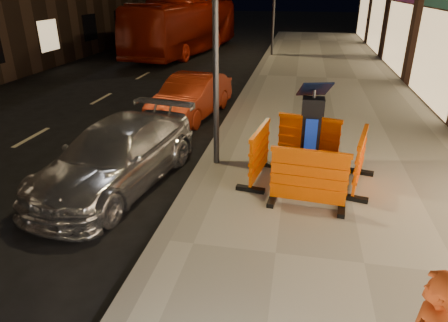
% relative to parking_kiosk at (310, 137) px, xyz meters
% --- Properties ---
extents(ground_plane, '(120.00, 120.00, 0.00)m').
position_rel_parking_kiosk_xyz_m(ground_plane, '(-2.19, -2.41, -1.10)').
color(ground_plane, black).
rests_on(ground_plane, ground).
extents(sidewalk, '(6.00, 60.00, 0.15)m').
position_rel_parking_kiosk_xyz_m(sidewalk, '(0.81, -2.41, -1.02)').
color(sidewalk, gray).
rests_on(sidewalk, ground).
extents(kerb, '(0.30, 60.00, 0.15)m').
position_rel_parking_kiosk_xyz_m(kerb, '(-2.19, -2.41, -1.02)').
color(kerb, slate).
rests_on(kerb, ground).
extents(parking_kiosk, '(0.70, 0.70, 1.90)m').
position_rel_parking_kiosk_xyz_m(parking_kiosk, '(0.00, 0.00, 0.00)').
color(parking_kiosk, black).
rests_on(parking_kiosk, sidewalk).
extents(barrier_front, '(1.41, 0.69, 1.06)m').
position_rel_parking_kiosk_xyz_m(barrier_front, '(0.00, -0.95, -0.42)').
color(barrier_front, '#FD5B00').
rests_on(barrier_front, sidewalk).
extents(barrier_back, '(1.45, 0.86, 1.06)m').
position_rel_parking_kiosk_xyz_m(barrier_back, '(0.00, 0.95, -0.42)').
color(barrier_back, '#FD5B00').
rests_on(barrier_back, sidewalk).
extents(barrier_kerbside, '(0.75, 1.43, 1.06)m').
position_rel_parking_kiosk_xyz_m(barrier_kerbside, '(-0.95, 0.00, -0.42)').
color(barrier_kerbside, '#FD5B00').
rests_on(barrier_kerbside, sidewalk).
extents(barrier_bldgside, '(0.84, 1.45, 1.06)m').
position_rel_parking_kiosk_xyz_m(barrier_bldgside, '(0.95, 0.00, -0.42)').
color(barrier_bldgside, '#FD5B00').
rests_on(barrier_bldgside, sidewalk).
extents(car_silver, '(2.47, 4.60, 1.27)m').
position_rel_parking_kiosk_xyz_m(car_silver, '(-3.72, -0.52, -1.10)').
color(car_silver, silver).
rests_on(car_silver, ground).
extents(car_red, '(1.89, 3.97, 1.26)m').
position_rel_parking_kiosk_xyz_m(car_red, '(-3.46, 4.17, -1.10)').
color(car_red, maroon).
rests_on(car_red, ground).
extents(bus_doubledecker, '(3.99, 11.16, 3.04)m').
position_rel_parking_kiosk_xyz_m(bus_doubledecker, '(-7.04, 16.21, -1.10)').
color(bus_doubledecker, '#841002').
rests_on(bus_doubledecker, ground).
extents(street_lamp_mid, '(0.12, 0.12, 6.00)m').
position_rel_parking_kiosk_xyz_m(street_lamp_mid, '(-1.94, 0.59, 2.05)').
color(street_lamp_mid, '#3F3F44').
rests_on(street_lamp_mid, sidewalk).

